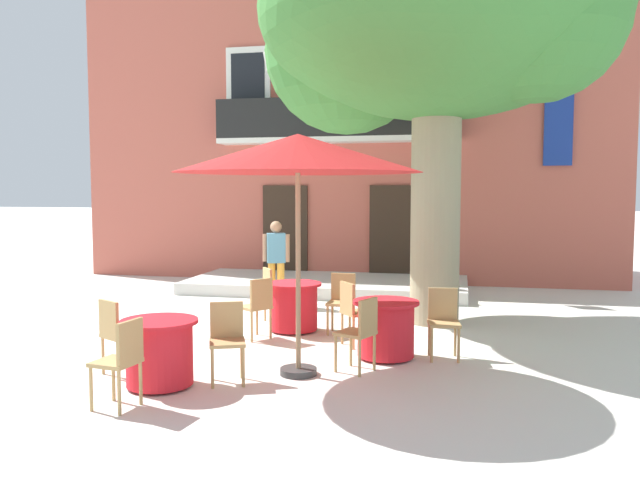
% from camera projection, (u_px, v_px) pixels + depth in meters
% --- Properties ---
extents(ground_plane, '(120.00, 120.00, 0.00)m').
position_uv_depth(ground_plane, '(240.00, 323.00, 10.59)').
color(ground_plane, silver).
extents(building_facade, '(13.00, 5.09, 7.50)m').
position_uv_depth(building_facade, '(353.00, 131.00, 16.95)').
color(building_facade, '#BC5B4C').
rests_on(building_facade, ground).
extents(entrance_step_platform, '(5.99, 2.64, 0.25)m').
position_uv_depth(entrance_step_platform, '(327.00, 285.00, 14.02)').
color(entrance_step_platform, silver).
rests_on(entrance_step_platform, ground).
extents(plane_tree, '(5.98, 5.25, 6.83)m').
position_uv_depth(plane_tree, '(433.00, 20.00, 10.32)').
color(plane_tree, gray).
rests_on(plane_tree, ground).
extents(cafe_table_near_tree, '(0.86, 0.86, 0.76)m').
position_uv_depth(cafe_table_near_tree, '(386.00, 329.00, 8.37)').
color(cafe_table_near_tree, red).
rests_on(cafe_table_near_tree, ground).
extents(cafe_chair_near_tree_0, '(0.56, 0.56, 0.91)m').
position_uv_depth(cafe_chair_near_tree_0, '(354.00, 309.00, 9.01)').
color(cafe_chair_near_tree_0, tan).
rests_on(cafe_chair_near_tree_0, ground).
extents(cafe_chair_near_tree_1, '(0.52, 0.52, 0.91)m').
position_uv_depth(cafe_chair_near_tree_1, '(361.00, 329.00, 7.71)').
color(cafe_chair_near_tree_1, tan).
rests_on(cafe_chair_near_tree_1, ground).
extents(cafe_chair_near_tree_2, '(0.45, 0.45, 0.91)m').
position_uv_depth(cafe_chair_near_tree_2, '(443.00, 318.00, 8.38)').
color(cafe_chair_near_tree_2, tan).
rests_on(cafe_chair_near_tree_2, ground).
extents(cafe_table_middle, '(0.86, 0.86, 0.76)m').
position_uv_depth(cafe_table_middle, '(160.00, 352.00, 7.16)').
color(cafe_table_middle, red).
rests_on(cafe_table_middle, ground).
extents(cafe_chair_middle_0, '(0.54, 0.54, 0.91)m').
position_uv_depth(cafe_chair_middle_0, '(117.00, 331.00, 7.59)').
color(cafe_chair_middle_0, tan).
rests_on(cafe_chair_middle_0, ground).
extents(cafe_chair_middle_1, '(0.45, 0.45, 0.91)m').
position_uv_depth(cafe_chair_middle_1, '(122.00, 357.00, 6.42)').
color(cafe_chair_middle_1, tan).
rests_on(cafe_chair_middle_1, ground).
extents(cafe_chair_middle_2, '(0.52, 0.52, 0.91)m').
position_uv_depth(cafe_chair_middle_2, '(227.00, 336.00, 7.34)').
color(cafe_chair_middle_2, tan).
rests_on(cafe_chair_middle_2, ground).
extents(cafe_table_front, '(0.86, 0.86, 0.76)m').
position_uv_depth(cafe_table_front, '(294.00, 306.00, 9.97)').
color(cafe_table_front, red).
rests_on(cafe_table_front, ground).
extents(cafe_chair_front_0, '(0.41, 0.41, 0.91)m').
position_uv_depth(cafe_chair_front_0, '(342.00, 299.00, 9.86)').
color(cafe_chair_front_0, tan).
rests_on(cafe_chair_front_0, ground).
extents(cafe_chair_front_1, '(0.56, 0.56, 0.91)m').
position_uv_depth(cafe_chair_front_1, '(274.00, 291.00, 10.62)').
color(cafe_chair_front_1, tan).
rests_on(cafe_chair_front_1, ground).
extents(cafe_chair_front_2, '(0.56, 0.56, 0.91)m').
position_uv_depth(cafe_chair_front_2, '(257.00, 304.00, 9.41)').
color(cafe_chair_front_2, tan).
rests_on(cafe_chair_front_2, ground).
extents(cafe_umbrella, '(2.90, 2.90, 2.85)m').
position_uv_depth(cafe_umbrella, '(298.00, 154.00, 7.45)').
color(cafe_umbrella, '#997A56').
rests_on(cafe_umbrella, ground).
extents(pedestrian_near_entrance, '(0.53, 0.33, 1.61)m').
position_uv_depth(pedestrian_near_entrance, '(276.00, 258.00, 12.17)').
color(pedestrian_near_entrance, gold).
rests_on(pedestrian_near_entrance, ground).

